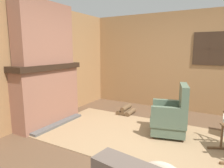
% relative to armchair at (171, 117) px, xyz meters
% --- Properties ---
extents(ground_plane, '(14.00, 14.00, 0.00)m').
position_rel_armchair_xyz_m(ground_plane, '(-0.26, -0.65, -0.36)').
color(ground_plane, brown).
extents(wood_panel_wall_left, '(0.06, 5.42, 2.55)m').
position_rel_armchair_xyz_m(wood_panel_wall_left, '(-2.70, -0.65, 0.91)').
color(wood_panel_wall_left, '#9E7247').
rests_on(wood_panel_wall_left, ground).
extents(wood_panel_wall_back, '(5.42, 0.09, 2.55)m').
position_rel_armchair_xyz_m(wood_panel_wall_back, '(-0.24, 1.79, 0.92)').
color(wood_panel_wall_back, '#9E7247').
rests_on(wood_panel_wall_back, ground).
extents(fireplace_hearth, '(0.61, 1.59, 1.29)m').
position_rel_armchair_xyz_m(fireplace_hearth, '(-2.45, -0.65, 0.28)').
color(fireplace_hearth, '#93604C').
rests_on(fireplace_hearth, ground).
extents(chimney_breast, '(0.36, 1.31, 1.24)m').
position_rel_armchair_xyz_m(chimney_breast, '(-2.46, -0.65, 1.55)').
color(chimney_breast, '#93604C').
rests_on(chimney_breast, fireplace_hearth).
extents(area_rug, '(3.71, 2.03, 0.01)m').
position_rel_armchair_xyz_m(area_rug, '(-0.49, -0.34, -0.35)').
color(area_rug, '#997A56').
rests_on(area_rug, ground).
extents(armchair, '(0.75, 0.75, 0.98)m').
position_rel_armchair_xyz_m(armchair, '(0.00, 0.00, 0.00)').
color(armchair, '#516651').
rests_on(armchair, ground).
extents(firewood_stack, '(0.37, 0.45, 0.22)m').
position_rel_armchair_xyz_m(firewood_stack, '(-1.27, 0.75, -0.28)').
color(firewood_stack, brown).
rests_on(firewood_stack, ground).
extents(oil_lamp_vase, '(0.10, 0.10, 0.27)m').
position_rel_armchair_xyz_m(oil_lamp_vase, '(-2.50, -0.94, 1.03)').
color(oil_lamp_vase, '#99B29E').
rests_on(oil_lamp_vase, fireplace_hearth).
extents(storage_case, '(0.17, 0.26, 0.15)m').
position_rel_armchair_xyz_m(storage_case, '(-2.50, -0.18, 1.01)').
color(storage_case, brown).
rests_on(storage_case, fireplace_hearth).
extents(decorative_plate_on_mantel, '(0.06, 0.23, 0.23)m').
position_rel_armchair_xyz_m(decorative_plate_on_mantel, '(-2.52, -0.73, 1.04)').
color(decorative_plate_on_mantel, gold).
rests_on(decorative_plate_on_mantel, fireplace_hearth).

